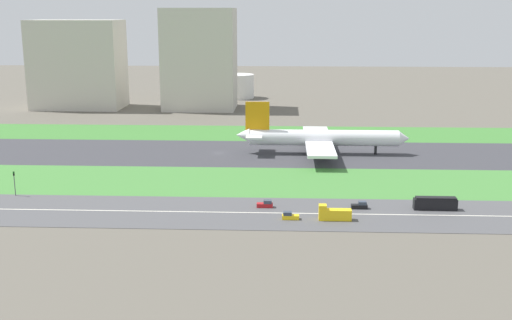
# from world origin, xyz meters

# --- Properties ---
(ground_plane) EXTENTS (800.00, 800.00, 0.00)m
(ground_plane) POSITION_xyz_m (0.00, 0.00, 0.00)
(ground_plane) COLOR #5B564C
(runway) EXTENTS (280.00, 46.00, 0.10)m
(runway) POSITION_xyz_m (0.00, 0.00, 0.05)
(runway) COLOR #38383D
(runway) RESTS_ON ground_plane
(grass_median_north) EXTENTS (280.00, 36.00, 0.10)m
(grass_median_north) POSITION_xyz_m (0.00, 41.00, 0.05)
(grass_median_north) COLOR #3D7A33
(grass_median_north) RESTS_ON ground_plane
(grass_median_south) EXTENTS (280.00, 36.00, 0.10)m
(grass_median_south) POSITION_xyz_m (0.00, -41.00, 0.05)
(grass_median_south) COLOR #427F38
(grass_median_south) RESTS_ON ground_plane
(highway) EXTENTS (280.00, 28.00, 0.10)m
(highway) POSITION_xyz_m (0.00, -73.00, 0.05)
(highway) COLOR #4C4C4F
(highway) RESTS_ON ground_plane
(highway_centerline) EXTENTS (266.00, 0.50, 0.01)m
(highway_centerline) POSITION_xyz_m (0.00, -73.00, 0.11)
(highway_centerline) COLOR silver
(highway_centerline) RESTS_ON highway
(airliner) EXTENTS (65.00, 56.00, 19.70)m
(airliner) POSITION_xyz_m (38.11, 0.00, 6.23)
(airliner) COLOR white
(airliner) RESTS_ON runway
(truck_0) EXTENTS (8.40, 2.50, 4.00)m
(truck_0) POSITION_xyz_m (37.92, -78.00, 1.67)
(truck_0) COLOR yellow
(truck_0) RESTS_ON highway
(car_3) EXTENTS (4.40, 1.80, 2.00)m
(car_3) POSITION_xyz_m (45.80, -68.00, 0.92)
(car_3) COLOR black
(car_3) RESTS_ON highway
(car_2) EXTENTS (4.40, 1.80, 2.00)m
(car_2) POSITION_xyz_m (19.97, -68.00, 0.92)
(car_2) COLOR #B2191E
(car_2) RESTS_ON highway
(car_0) EXTENTS (4.40, 1.80, 2.00)m
(car_0) POSITION_xyz_m (26.54, -78.00, 0.92)
(car_0) COLOR yellow
(car_0) RESTS_ON highway
(bus_0) EXTENTS (11.60, 2.50, 3.50)m
(bus_0) POSITION_xyz_m (66.05, -68.00, 1.82)
(bus_0) COLOR black
(bus_0) RESTS_ON highway
(traffic_light) EXTENTS (0.36, 0.50, 7.20)m
(traffic_light) POSITION_xyz_m (-53.47, -60.01, 4.29)
(traffic_light) COLOR #4C4C51
(traffic_light) RESTS_ON highway
(terminal_building) EXTENTS (48.77, 29.15, 48.38)m
(terminal_building) POSITION_xyz_m (-90.00, 114.00, 24.19)
(terminal_building) COLOR beige
(terminal_building) RESTS_ON ground_plane
(hangar_building) EXTENTS (38.96, 31.30, 54.63)m
(hangar_building) POSITION_xyz_m (-21.89, 114.00, 27.31)
(hangar_building) COLOR beige
(hangar_building) RESTS_ON ground_plane
(fuel_tank_west) EXTENTS (20.28, 20.28, 14.76)m
(fuel_tank_west) POSITION_xyz_m (-4.45, 159.00, 7.38)
(fuel_tank_west) COLOR silver
(fuel_tank_west) RESTS_ON ground_plane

